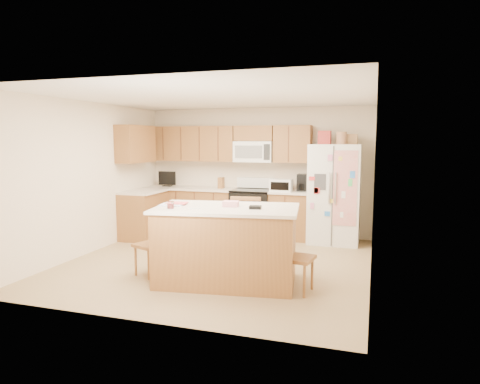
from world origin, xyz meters
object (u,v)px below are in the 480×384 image
(refrigerator, at_px, (334,193))
(windsor_chair_left, at_px, (152,244))
(stove, at_px, (252,212))
(windsor_chair_back, at_px, (248,233))
(island, at_px, (227,245))
(windsor_chair_right, at_px, (296,257))

(refrigerator, height_order, windsor_chair_left, refrigerator)
(stove, relative_size, windsor_chair_back, 1.06)
(refrigerator, relative_size, island, 1.03)
(island, xyz_separation_m, windsor_chair_left, (-1.08, -0.04, -0.07))
(windsor_chair_left, distance_m, windsor_chair_back, 1.40)
(island, relative_size, windsor_chair_back, 1.85)
(windsor_chair_right, bearing_deg, windsor_chair_back, 135.85)
(windsor_chair_back, distance_m, windsor_chair_right, 1.22)
(island, relative_size, windsor_chair_right, 2.13)
(stove, distance_m, windsor_chair_right, 3.13)
(island, bearing_deg, windsor_chair_left, -178.14)
(windsor_chair_right, bearing_deg, island, 175.26)
(stove, distance_m, refrigerator, 1.63)
(windsor_chair_left, xyz_separation_m, windsor_chair_right, (2.01, -0.04, -0.00))
(refrigerator, bearing_deg, island, -113.04)
(island, bearing_deg, refrigerator, 66.96)
(stove, bearing_deg, refrigerator, -2.30)
(refrigerator, height_order, windsor_chair_right, refrigerator)
(island, height_order, windsor_chair_right, island)
(windsor_chair_back, relative_size, windsor_chair_right, 1.15)
(stove, xyz_separation_m, windsor_chair_right, (1.36, -2.82, -0.04))
(windsor_chair_left, relative_size, windsor_chair_right, 1.00)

